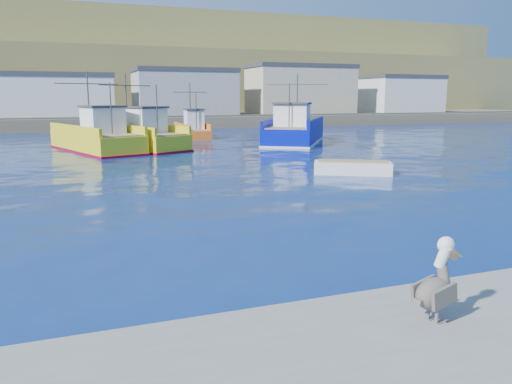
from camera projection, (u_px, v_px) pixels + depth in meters
The scene contains 9 objects.
ground at pixel (351, 261), 13.67m from camera, with size 260.00×260.00×0.00m, color #071D53.
dock_bollards at pixel (460, 278), 10.61m from camera, with size 36.20×0.20×0.30m.
far_shore at pixel (100, 76), 112.57m from camera, with size 200.00×81.00×24.00m.
trawler_yellow_a at pixel (97, 138), 40.93m from camera, with size 7.38×12.24×6.56m.
trawler_yellow_b at pixel (137, 137), 42.60m from camera, with size 8.40×11.30×6.45m.
trawler_blue at pixel (294, 131), 48.71m from camera, with size 10.64×13.05×6.69m.
boat_orange at pixel (193, 129), 53.98m from camera, with size 3.66×6.99×5.91m.
skiff_mid at pixel (352, 169), 29.00m from camera, with size 4.60×3.44×0.96m.
pelican at pixel (437, 286), 8.80m from camera, with size 1.24×0.66×1.53m.
Camera 1 is at (-6.96, -11.35, 4.45)m, focal length 35.00 mm.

